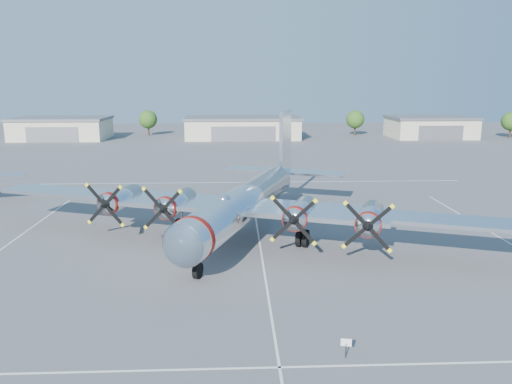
{
  "coord_description": "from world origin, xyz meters",
  "views": [
    {
      "loc": [
        -2.13,
        -44.24,
        13.86
      ],
      "look_at": [
        -0.05,
        4.07,
        3.2
      ],
      "focal_mm": 35.0,
      "sensor_mm": 36.0,
      "label": 1
    }
  ],
  "objects_px": {
    "hangar_east": "(430,127)",
    "info_placard": "(346,344)",
    "main_bomber_b29": "(247,234)",
    "tree_west": "(148,119)",
    "tree_east": "(355,119)",
    "tree_far_east": "(511,121)",
    "hangar_west": "(62,128)",
    "hangar_center": "(243,128)"
  },
  "relations": [
    {
      "from": "hangar_east",
      "to": "info_placard",
      "type": "relative_size",
      "value": 19.37
    },
    {
      "from": "main_bomber_b29",
      "to": "info_placard",
      "type": "distance_m",
      "value": 22.12
    },
    {
      "from": "info_placard",
      "to": "tree_west",
      "type": "bearing_deg",
      "value": 116.33
    },
    {
      "from": "tree_east",
      "to": "main_bomber_b29",
      "type": "height_order",
      "value": "tree_east"
    },
    {
      "from": "tree_west",
      "to": "tree_east",
      "type": "xyz_separation_m",
      "value": [
        55.0,
        -2.0,
        0.0
      ]
    },
    {
      "from": "tree_far_east",
      "to": "main_bomber_b29",
      "type": "distance_m",
      "value": 105.43
    },
    {
      "from": "hangar_east",
      "to": "main_bomber_b29",
      "type": "height_order",
      "value": "hangar_east"
    },
    {
      "from": "tree_far_east",
      "to": "info_placard",
      "type": "distance_m",
      "value": 120.11
    },
    {
      "from": "hangar_east",
      "to": "tree_west",
      "type": "xyz_separation_m",
      "value": [
        -73.0,
        8.04,
        1.51
      ]
    },
    {
      "from": "hangar_west",
      "to": "tree_east",
      "type": "relative_size",
      "value": 3.4
    },
    {
      "from": "tree_far_east",
      "to": "info_placard",
      "type": "bearing_deg",
      "value": -122.51
    },
    {
      "from": "tree_west",
      "to": "main_bomber_b29",
      "type": "bearing_deg",
      "value": -75.01
    },
    {
      "from": "hangar_west",
      "to": "hangar_east",
      "type": "xyz_separation_m",
      "value": [
        93.0,
        0.0,
        0.0
      ]
    },
    {
      "from": "hangar_east",
      "to": "info_placard",
      "type": "xyz_separation_m",
      "value": [
        -44.52,
        -103.21,
        -1.97
      ]
    },
    {
      "from": "tree_east",
      "to": "hangar_center",
      "type": "bearing_deg",
      "value": -168.62
    },
    {
      "from": "tree_east",
      "to": "info_placard",
      "type": "relative_size",
      "value": 6.24
    },
    {
      "from": "tree_west",
      "to": "tree_east",
      "type": "height_order",
      "value": "same"
    },
    {
      "from": "tree_far_east",
      "to": "main_bomber_b29",
      "type": "bearing_deg",
      "value": -130.92
    },
    {
      "from": "hangar_west",
      "to": "tree_west",
      "type": "distance_m",
      "value": 21.61
    },
    {
      "from": "hangar_east",
      "to": "tree_east",
      "type": "distance_m",
      "value": 19.04
    },
    {
      "from": "tree_west",
      "to": "main_bomber_b29",
      "type": "relative_size",
      "value": 0.14
    },
    {
      "from": "hangar_center",
      "to": "tree_far_east",
      "type": "distance_m",
      "value": 68.05
    },
    {
      "from": "tree_east",
      "to": "info_placard",
      "type": "distance_m",
      "value": 112.47
    },
    {
      "from": "hangar_west",
      "to": "tree_far_east",
      "type": "xyz_separation_m",
      "value": [
        113.0,
        -1.96,
        1.51
      ]
    },
    {
      "from": "tree_west",
      "to": "main_bomber_b29",
      "type": "xyz_separation_m",
      "value": [
        24.0,
        -89.6,
        -4.22
      ]
    },
    {
      "from": "hangar_center",
      "to": "hangar_east",
      "type": "height_order",
      "value": "same"
    },
    {
      "from": "main_bomber_b29",
      "to": "tree_west",
      "type": "bearing_deg",
      "value": 124.93
    },
    {
      "from": "tree_west",
      "to": "info_placard",
      "type": "height_order",
      "value": "tree_west"
    },
    {
      "from": "hangar_center",
      "to": "tree_east",
      "type": "distance_m",
      "value": 30.64
    },
    {
      "from": "hangar_center",
      "to": "tree_far_east",
      "type": "relative_size",
      "value": 4.31
    },
    {
      "from": "tree_west",
      "to": "main_bomber_b29",
      "type": "distance_m",
      "value": 92.85
    },
    {
      "from": "hangar_east",
      "to": "info_placard",
      "type": "height_order",
      "value": "hangar_east"
    },
    {
      "from": "hangar_west",
      "to": "tree_far_east",
      "type": "relative_size",
      "value": 3.4
    },
    {
      "from": "hangar_center",
      "to": "main_bomber_b29",
      "type": "xyz_separation_m",
      "value": [
        -1.0,
        -81.56,
        -2.71
      ]
    },
    {
      "from": "hangar_center",
      "to": "tree_west",
      "type": "relative_size",
      "value": 4.31
    },
    {
      "from": "hangar_west",
      "to": "main_bomber_b29",
      "type": "distance_m",
      "value": 92.71
    },
    {
      "from": "tree_far_east",
      "to": "main_bomber_b29",
      "type": "height_order",
      "value": "tree_far_east"
    },
    {
      "from": "hangar_center",
      "to": "main_bomber_b29",
      "type": "height_order",
      "value": "hangar_center"
    },
    {
      "from": "hangar_west",
      "to": "main_bomber_b29",
      "type": "xyz_separation_m",
      "value": [
        44.0,
        -81.56,
        -2.71
      ]
    },
    {
      "from": "hangar_east",
      "to": "tree_east",
      "type": "xyz_separation_m",
      "value": [
        -18.0,
        6.04,
        1.51
      ]
    },
    {
      "from": "hangar_west",
      "to": "info_placard",
      "type": "height_order",
      "value": "hangar_west"
    },
    {
      "from": "hangar_west",
      "to": "tree_far_east",
      "type": "height_order",
      "value": "tree_far_east"
    }
  ]
}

